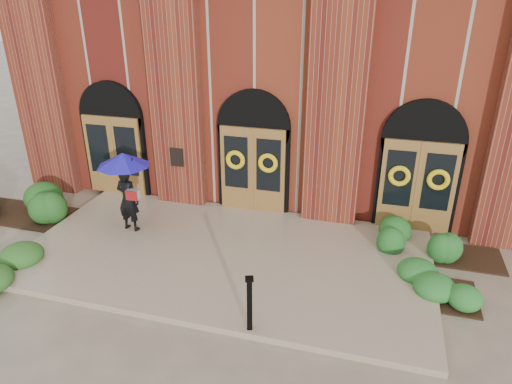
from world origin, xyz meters
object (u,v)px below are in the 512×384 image
(man_with_umbrella, at_px, (125,177))
(hedge_wall_left, at_px, (9,200))
(hedge_wall_right, at_px, (441,242))
(metal_post, at_px, (249,303))

(man_with_umbrella, bearing_deg, hedge_wall_left, 4.50)
(hedge_wall_right, bearing_deg, metal_post, -132.62)
(metal_post, distance_m, hedge_wall_left, 8.95)
(metal_post, bearing_deg, man_with_umbrella, 145.02)
(man_with_umbrella, height_order, hedge_wall_left, man_with_umbrella)
(man_with_umbrella, relative_size, hedge_wall_left, 0.66)
(hedge_wall_left, height_order, hedge_wall_right, hedge_wall_left)
(man_with_umbrella, xyz_separation_m, metal_post, (4.25, -2.97, -0.92))
(metal_post, relative_size, hedge_wall_left, 0.35)
(hedge_wall_left, distance_m, hedge_wall_right, 12.23)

